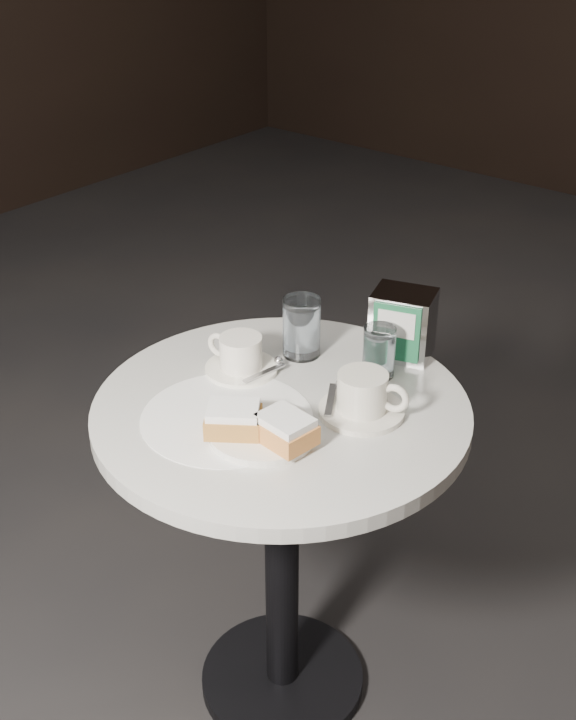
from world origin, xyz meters
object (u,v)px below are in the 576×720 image
(coffee_cup_left, at_px, (240,356))
(coffee_cup_right, at_px, (363,397))
(napkin_dispenser, at_px, (402,324))
(beignet_plate, at_px, (261,428))
(cafe_table, at_px, (282,489))
(water_glass_right, at_px, (379,352))
(water_glass_left, at_px, (302,328))

(coffee_cup_left, distance_m, coffee_cup_right, 0.27)
(napkin_dispenser, bearing_deg, beignet_plate, -111.20)
(cafe_table, distance_m, beignet_plate, 0.25)
(coffee_cup_right, bearing_deg, water_glass_right, 96.61)
(beignet_plate, xyz_separation_m, water_glass_left, (-0.13, 0.28, 0.04))
(beignet_plate, xyz_separation_m, coffee_cup_left, (-0.18, 0.15, 0.01))
(coffee_cup_right, height_order, napkin_dispenser, napkin_dispenser)
(coffee_cup_right, relative_size, napkin_dispenser, 1.38)
(beignet_plate, bearing_deg, coffee_cup_right, 63.60)
(beignet_plate, distance_m, water_glass_right, 0.31)
(cafe_table, height_order, beignet_plate, beignet_plate)
(beignet_plate, distance_m, coffee_cup_left, 0.24)
(beignet_plate, xyz_separation_m, water_glass_right, (0.03, 0.31, 0.02))
(cafe_table, relative_size, water_glass_right, 7.31)
(cafe_table, xyz_separation_m, water_glass_left, (-0.09, 0.17, 0.26))
(coffee_cup_left, bearing_deg, coffee_cup_right, -0.78)
(cafe_table, distance_m, coffee_cup_right, 0.28)
(cafe_table, height_order, coffee_cup_right, coffee_cup_right)
(napkin_dispenser, bearing_deg, coffee_cup_right, -91.79)
(coffee_cup_right, relative_size, water_glass_right, 1.91)
(water_glass_left, bearing_deg, beignet_plate, -64.73)
(beignet_plate, relative_size, water_glass_left, 1.94)
(beignet_plate, bearing_deg, napkin_dispenser, 86.62)
(coffee_cup_right, height_order, water_glass_right, water_glass_right)
(coffee_cup_left, relative_size, napkin_dispenser, 1.12)
(napkin_dispenser, bearing_deg, cafe_table, -120.93)
(water_glass_left, bearing_deg, coffee_cup_right, -24.70)
(beignet_plate, bearing_deg, cafe_table, 112.18)
(water_glass_left, bearing_deg, coffee_cup_left, -111.96)
(coffee_cup_left, xyz_separation_m, water_glass_right, (0.22, 0.16, 0.02))
(cafe_table, height_order, coffee_cup_left, coffee_cup_left)
(beignet_plate, distance_m, coffee_cup_right, 0.20)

